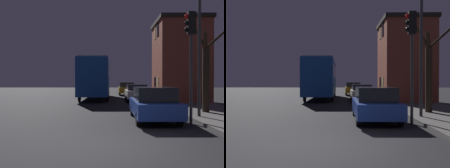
% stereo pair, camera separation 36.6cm
% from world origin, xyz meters
% --- Properties ---
extents(ground_plane, '(120.00, 120.00, 0.00)m').
position_xyz_m(ground_plane, '(0.00, 0.00, 0.00)').
color(ground_plane, black).
extents(brick_building, '(4.06, 4.95, 6.62)m').
position_xyz_m(brick_building, '(5.29, 14.27, 3.46)').
color(brick_building, brown).
rests_on(brick_building, sidewalk).
extents(streetlamp, '(1.22, 0.49, 6.46)m').
position_xyz_m(streetlamp, '(3.23, 4.95, 4.84)').
color(streetlamp, '#38383A').
rests_on(streetlamp, sidewalk).
extents(traffic_light, '(0.43, 0.24, 4.55)m').
position_xyz_m(traffic_light, '(2.87, 3.69, 3.25)').
color(traffic_light, '#38383A').
rests_on(traffic_light, ground).
extents(bare_tree, '(2.11, 0.87, 4.49)m').
position_xyz_m(bare_tree, '(4.58, 6.51, 2.15)').
color(bare_tree, '#2D2319').
rests_on(bare_tree, sidewalk).
extents(bus, '(2.55, 10.95, 3.76)m').
position_xyz_m(bus, '(-1.90, 18.10, 2.23)').
color(bus, '#194793').
rests_on(bus, ground).
extents(car_near_lane, '(1.79, 4.39, 1.47)m').
position_xyz_m(car_near_lane, '(1.50, 4.54, 0.75)').
color(car_near_lane, navy).
rests_on(car_near_lane, ground).
extents(car_mid_lane, '(1.72, 4.63, 1.46)m').
position_xyz_m(car_mid_lane, '(1.72, 14.75, 0.78)').
color(car_mid_lane, beige).
rests_on(car_mid_lane, ground).
extents(car_far_lane, '(1.88, 4.09, 1.57)m').
position_xyz_m(car_far_lane, '(1.45, 24.25, 0.81)').
color(car_far_lane, olive).
rests_on(car_far_lane, ground).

